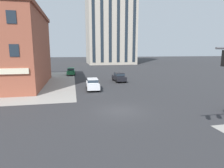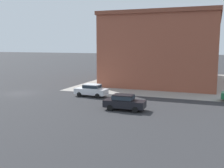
# 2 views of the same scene
# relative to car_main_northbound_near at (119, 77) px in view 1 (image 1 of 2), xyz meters

# --- Properties ---
(ground_plane) EXTENTS (320.00, 320.00, 0.00)m
(ground_plane) POSITION_rel_car_main_northbound_near_xyz_m (-4.18, -17.13, -0.92)
(ground_plane) COLOR #2D2D30
(car_main_northbound_near) EXTENTS (1.99, 4.45, 1.68)m
(car_main_northbound_near) POSITION_rel_car_main_northbound_near_xyz_m (0.00, 0.00, 0.00)
(car_main_northbound_near) COLOR black
(car_main_northbound_near) RESTS_ON ground
(car_main_southbound_near) EXTENTS (2.01, 4.46, 1.68)m
(car_main_southbound_near) POSITION_rel_car_main_northbound_near_xyz_m (-5.66, -6.55, 0.00)
(car_main_southbound_near) COLOR silver
(car_main_southbound_near) RESTS_ON ground
(car_cross_westbound) EXTENTS (2.06, 4.48, 1.68)m
(car_cross_westbound) POSITION_rel_car_main_northbound_near_xyz_m (-8.90, 12.02, 0.00)
(car_cross_westbound) COLOR #1E6B3D
(car_cross_westbound) RESTS_ON ground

